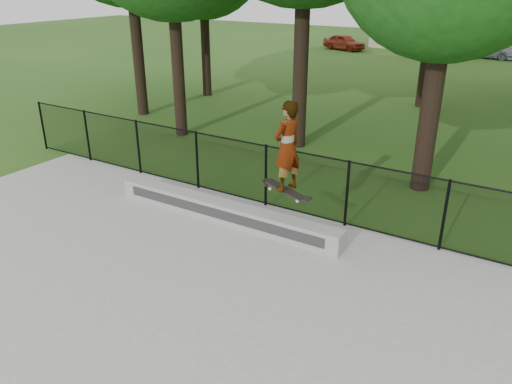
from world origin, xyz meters
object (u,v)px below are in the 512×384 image
grind_ledge (224,212)px  car_c (487,49)px  car_a (344,42)px  skater_airborne (287,148)px  car_b (433,49)px

grind_ledge → car_c: size_ratio=1.57×
grind_ledge → car_a: bearing=107.3°
grind_ledge → car_c: 29.37m
car_a → skater_airborne: size_ratio=1.69×
grind_ledge → car_b: (-2.24, 27.85, 0.24)m
grind_ledge → skater_airborne: (1.66, -0.23, 1.83)m
grind_ledge → car_b: 27.94m
skater_airborne → grind_ledge: bearing=172.0°
grind_ledge → skater_airborne: size_ratio=2.90×
car_c → car_a: bearing=107.2°
car_a → car_b: car_a is taller
car_b → car_a: bearing=84.0°
grind_ledge → skater_airborne: 2.48m
car_b → grind_ledge: bearing=179.5°
grind_ledge → car_b: bearing=94.6°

